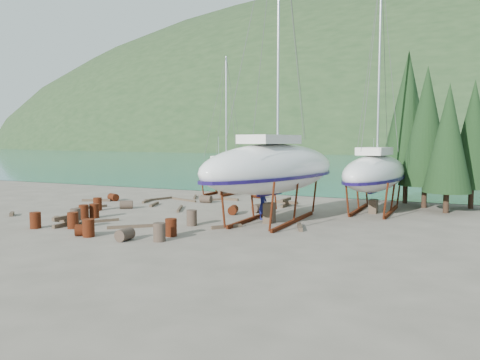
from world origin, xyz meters
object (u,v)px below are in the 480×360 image
at_px(small_sailboat_shore, 224,172).
at_px(worker, 263,204).
at_px(large_sailboat_far, 375,172).
at_px(large_sailboat_near, 273,168).

distance_m(small_sailboat_shore, worker, 14.07).
bearing_deg(large_sailboat_far, small_sailboat_shore, 165.25).
xyz_separation_m(large_sailboat_near, large_sailboat_far, (4.76, 6.30, -0.50)).
bearing_deg(large_sailboat_near, small_sailboat_shore, 140.69).
xyz_separation_m(large_sailboat_far, small_sailboat_shore, (-14.08, 5.26, -0.64)).
xyz_separation_m(large_sailboat_far, worker, (-5.59, -5.91, -1.71)).
height_order(small_sailboat_shore, worker, small_sailboat_shore).
height_order(large_sailboat_near, large_sailboat_far, large_sailboat_near).
distance_m(large_sailboat_far, worker, 8.32).
height_order(large_sailboat_far, small_sailboat_shore, large_sailboat_far).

